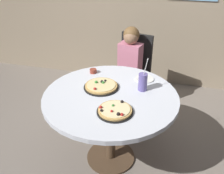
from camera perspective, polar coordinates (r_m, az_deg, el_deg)
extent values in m
plane|color=slate|center=(2.68, -0.28, -15.46)|extent=(8.00, 8.00, 0.00)
cylinder|color=silver|center=(2.22, -0.32, -2.19)|extent=(1.18, 1.18, 0.04)
cylinder|color=#4C3826|center=(2.44, -0.30, -9.45)|extent=(0.09, 0.09, 0.69)
cylinder|color=#4C3826|center=(2.68, -0.28, -15.31)|extent=(0.48, 0.48, 0.02)
cube|color=black|center=(3.16, 3.99, 1.96)|extent=(0.48, 0.48, 0.04)
cube|color=black|center=(3.19, 5.52, 7.42)|extent=(0.40, 0.13, 0.52)
cylinder|color=black|center=(3.20, -0.19, -2.17)|extent=(0.04, 0.04, 0.41)
cylinder|color=black|center=(3.08, 5.40, -3.76)|extent=(0.04, 0.04, 0.41)
cylinder|color=black|center=(3.46, 2.48, 0.49)|extent=(0.04, 0.04, 0.41)
cylinder|color=black|center=(3.35, 7.72, -0.88)|extent=(0.04, 0.04, 0.41)
cube|color=#3F4766|center=(3.13, 2.72, -2.58)|extent=(0.31, 0.37, 0.45)
cube|color=#CC728C|center=(3.03, 4.08, 5.79)|extent=(0.29, 0.22, 0.44)
sphere|color=#997051|center=(2.92, 4.30, 11.15)|extent=(0.17, 0.17, 0.17)
sphere|color=brown|center=(2.93, 4.48, 11.63)|extent=(0.18, 0.18, 0.18)
cylinder|color=black|center=(1.99, 0.67, -5.54)|extent=(0.29, 0.29, 0.01)
cylinder|color=tan|center=(1.98, 0.68, -5.21)|extent=(0.27, 0.27, 0.02)
cylinder|color=beige|center=(1.98, 0.68, -4.95)|extent=(0.24, 0.24, 0.01)
sphere|color=#387F33|center=(2.01, 0.22, -4.15)|extent=(0.02, 0.02, 0.02)
sphere|color=black|center=(1.91, 1.45, -6.10)|extent=(0.03, 0.03, 0.03)
sphere|color=black|center=(1.95, -2.37, -5.30)|extent=(0.02, 0.02, 0.02)
sphere|color=#B2231E|center=(1.99, -2.54, -4.55)|extent=(0.03, 0.03, 0.03)
sphere|color=#B2231E|center=(1.94, -0.08, -5.46)|extent=(0.02, 0.02, 0.02)
sphere|color=black|center=(2.05, 2.27, -3.31)|extent=(0.03, 0.03, 0.03)
sphere|color=#B2231E|center=(1.91, 2.27, -6.21)|extent=(0.03, 0.03, 0.03)
cylinder|color=black|center=(2.31, -2.43, -0.01)|extent=(0.32, 0.32, 0.01)
cylinder|color=tan|center=(2.31, -2.44, 0.29)|extent=(0.29, 0.29, 0.02)
cylinder|color=beige|center=(2.30, -2.44, 0.53)|extent=(0.26, 0.26, 0.01)
sphere|color=#387F33|center=(2.32, -2.01, 1.01)|extent=(0.03, 0.03, 0.03)
sphere|color=beige|center=(2.34, -1.80, 1.23)|extent=(0.02, 0.02, 0.02)
sphere|color=#387F33|center=(2.33, -3.56, 1.09)|extent=(0.03, 0.03, 0.03)
sphere|color=beige|center=(2.34, -2.17, 1.20)|extent=(0.02, 0.02, 0.02)
sphere|color=#B2231E|center=(2.23, -3.84, -0.39)|extent=(0.03, 0.03, 0.03)
sphere|color=black|center=(2.35, -1.55, 1.44)|extent=(0.02, 0.02, 0.02)
sphere|color=black|center=(2.33, -2.29, 1.20)|extent=(0.03, 0.03, 0.03)
cylinder|color=#6659A5|center=(2.26, 6.91, 1.11)|extent=(0.08, 0.08, 0.16)
cylinder|color=white|center=(2.20, 7.41, 3.76)|extent=(0.05, 0.04, 0.22)
cylinder|color=brown|center=(2.58, -4.23, 3.61)|extent=(0.07, 0.07, 0.04)
cylinder|color=white|center=(2.47, 7.29, 1.84)|extent=(0.18, 0.18, 0.01)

